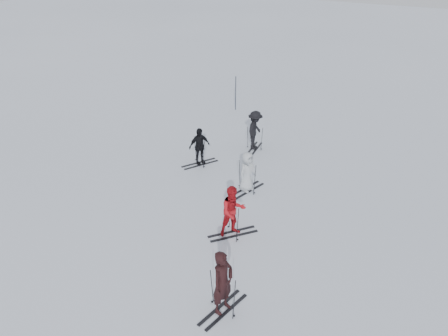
# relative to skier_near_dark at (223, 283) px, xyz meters

# --- Properties ---
(ground) EXTENTS (120.00, 120.00, 0.00)m
(ground) POSITION_rel_skier_near_dark_xyz_m (-3.14, 4.47, -0.94)
(ground) COLOR silver
(ground) RESTS_ON ground
(skier_near_dark) EXTENTS (0.57, 0.76, 1.89)m
(skier_near_dark) POSITION_rel_skier_near_dark_xyz_m (0.00, 0.00, 0.00)
(skier_near_dark) COLOR black
(skier_near_dark) RESTS_ON ground
(skier_red) EXTENTS (1.08, 1.11, 1.81)m
(skier_red) POSITION_rel_skier_near_dark_xyz_m (-1.42, 3.10, -0.04)
(skier_red) COLOR #B3141B
(skier_red) RESTS_ON ground
(skier_grey) EXTENTS (0.70, 0.90, 1.63)m
(skier_grey) POSITION_rel_skier_near_dark_xyz_m (-2.36, 5.91, -0.13)
(skier_grey) COLOR #B4BABE
(skier_grey) RESTS_ON ground
(skier_uphill_left) EXTENTS (0.83, 1.06, 1.68)m
(skier_uphill_left) POSITION_rel_skier_near_dark_xyz_m (-5.21, 6.90, -0.11)
(skier_uphill_left) COLOR black
(skier_uphill_left) RESTS_ON ground
(skier_uphill_far) EXTENTS (0.85, 1.28, 1.85)m
(skier_uphill_far) POSITION_rel_skier_near_dark_xyz_m (-3.83, 9.53, -0.02)
(skier_uphill_far) COLOR black
(skier_uphill_far) RESTS_ON ground
(skis_near_dark) EXTENTS (1.86, 1.20, 1.26)m
(skis_near_dark) POSITION_rel_skier_near_dark_xyz_m (0.00, 0.00, -0.32)
(skis_near_dark) COLOR black
(skis_near_dark) RESTS_ON ground
(skis_red) EXTENTS (1.95, 1.82, 1.28)m
(skis_red) POSITION_rel_skier_near_dark_xyz_m (-1.42, 3.10, -0.30)
(skis_red) COLOR black
(skis_red) RESTS_ON ground
(skis_grey) EXTENTS (1.94, 1.34, 1.29)m
(skis_grey) POSITION_rel_skier_near_dark_xyz_m (-2.36, 5.91, -0.30)
(skis_grey) COLOR black
(skis_grey) RESTS_ON ground
(skis_uphill_left) EXTENTS (1.96, 1.63, 1.26)m
(skis_uphill_left) POSITION_rel_skier_near_dark_xyz_m (-5.21, 6.90, -0.31)
(skis_uphill_left) COLOR black
(skis_uphill_left) RESTS_ON ground
(skis_uphill_far) EXTENTS (1.66, 1.04, 1.13)m
(skis_uphill_far) POSITION_rel_skier_near_dark_xyz_m (-3.83, 9.53, -0.38)
(skis_uphill_far) COLOR black
(skis_uphill_far) RESTS_ON ground
(piste_marker) EXTENTS (0.05, 0.05, 1.98)m
(piste_marker) POSITION_rel_skier_near_dark_xyz_m (-7.18, 13.75, 0.05)
(piste_marker) COLOR black
(piste_marker) RESTS_ON ground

